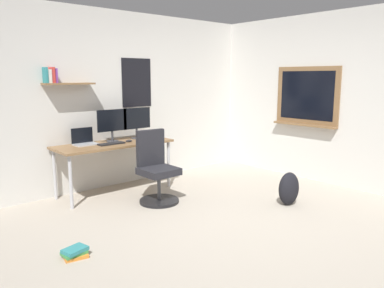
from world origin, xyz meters
name	(u,v)px	position (x,y,z in m)	size (l,w,h in m)	color
ground_plane	(237,228)	(0.00, 0.00, 0.00)	(5.20, 5.20, 0.00)	#ADA393
wall_back	(119,99)	(0.00, 2.45, 1.30)	(5.00, 0.30, 2.60)	silver
wall_right	(351,100)	(2.45, 0.03, 1.30)	(0.22, 5.00, 2.60)	silver
desk	(114,147)	(-0.34, 2.05, 0.66)	(1.66, 0.63, 0.72)	olive
office_chair	(156,172)	(-0.12, 1.34, 0.41)	(0.52, 0.52, 0.95)	black
laptop	(84,141)	(-0.71, 2.20, 0.78)	(0.31, 0.21, 0.23)	#ADAFB5
monitor_primary	(112,123)	(-0.29, 2.16, 0.99)	(0.46, 0.17, 0.46)	#38383D
monitor_secondary	(137,121)	(0.12, 2.16, 0.99)	(0.46, 0.17, 0.46)	#38383D
keyboard	(111,144)	(-0.42, 1.97, 0.73)	(0.37, 0.13, 0.02)	black
computer_mouse	(129,141)	(-0.14, 1.97, 0.74)	(0.10, 0.06, 0.03)	#262628
coffee_mug	(157,135)	(0.39, 2.02, 0.77)	(0.08, 0.08, 0.09)	#338C4C
backpack	(289,189)	(1.09, 0.10, 0.22)	(0.32, 0.22, 0.43)	black
book_stack_on_floor	(75,253)	(-1.64, 0.52, 0.05)	(0.24, 0.20, 0.09)	orange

